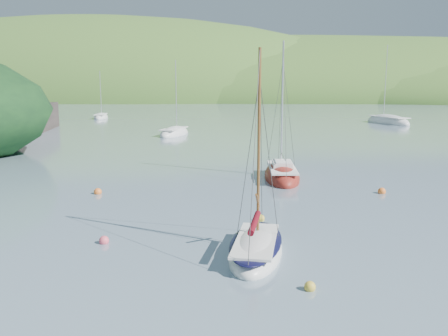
# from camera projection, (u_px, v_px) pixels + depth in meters

# --- Properties ---
(ground) EXTENTS (700.00, 700.00, 0.00)m
(ground) POSITION_uv_depth(u_px,v_px,m) (198.00, 252.00, 20.33)
(ground) COLOR slate
(ground) RESTS_ON ground
(shoreline_hills) EXTENTS (690.00, 135.00, 56.00)m
(shoreline_hills) POSITION_uv_depth(u_px,v_px,m) (228.00, 96.00, 190.22)
(shoreline_hills) COLOR #3C6626
(shoreline_hills) RESTS_ON ground
(daysailer_white) EXTENTS (2.61, 5.88, 8.79)m
(daysailer_white) POSITION_uv_depth(u_px,v_px,m) (256.00, 249.00, 20.13)
(daysailer_white) COLOR white
(daysailer_white) RESTS_ON ground
(sloop_red) EXTENTS (2.69, 7.09, 10.36)m
(sloop_red) POSITION_uv_depth(u_px,v_px,m) (282.00, 176.00, 35.15)
(sloop_red) COLOR maroon
(sloop_red) RESTS_ON ground
(distant_sloop_a) EXTENTS (3.88, 7.35, 9.97)m
(distant_sloop_a) POSITION_uv_depth(u_px,v_px,m) (174.00, 134.00, 61.80)
(distant_sloop_a) COLOR white
(distant_sloop_a) RESTS_ON ground
(distant_sloop_b) EXTENTS (6.76, 9.62, 13.01)m
(distant_sloop_b) POSITION_uv_depth(u_px,v_px,m) (388.00, 122.00, 77.24)
(distant_sloop_b) COLOR white
(distant_sloop_b) RESTS_ON ground
(distant_sloop_c) EXTENTS (3.06, 6.47, 8.88)m
(distant_sloop_c) POSITION_uv_depth(u_px,v_px,m) (101.00, 117.00, 86.98)
(distant_sloop_c) COLOR white
(distant_sloop_c) RESTS_ON ground
(mooring_buoys) EXTENTS (17.89, 15.08, 0.48)m
(mooring_buoys) POSITION_uv_depth(u_px,v_px,m) (230.00, 212.00, 26.05)
(mooring_buoys) COLOR gold
(mooring_buoys) RESTS_ON ground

